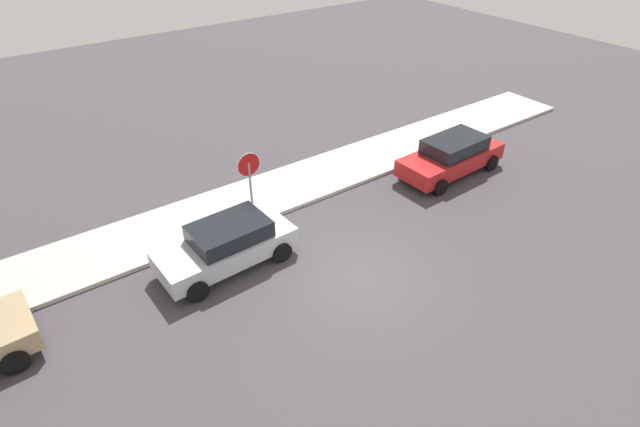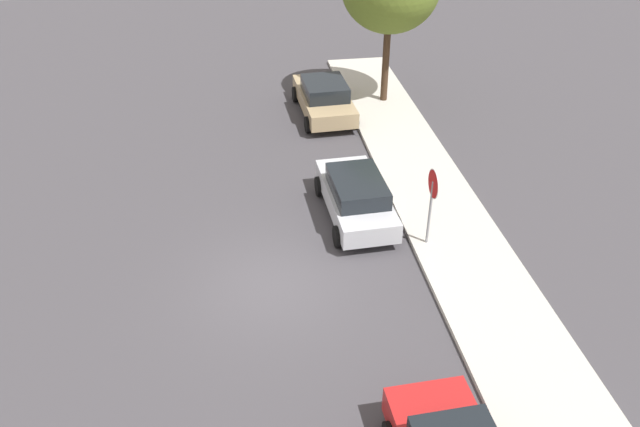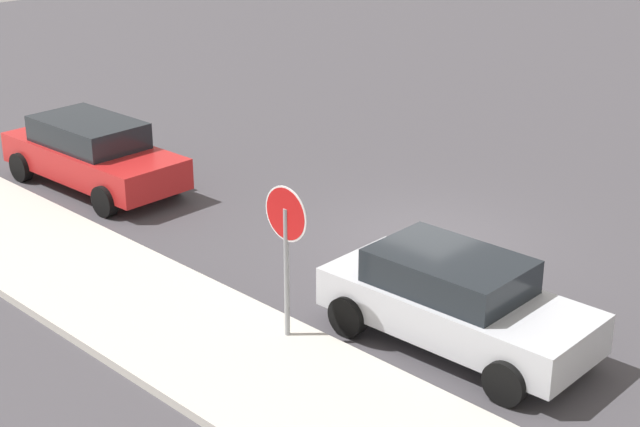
# 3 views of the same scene
# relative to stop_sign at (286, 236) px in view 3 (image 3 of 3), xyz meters

# --- Properties ---
(ground_plane) EXTENTS (60.00, 60.00, 0.00)m
(ground_plane) POSITION_rel_stop_sign_xyz_m (1.03, -4.56, -1.74)
(ground_plane) COLOR #423F44
(sidewalk_curb) EXTENTS (32.00, 2.74, 0.14)m
(sidewalk_curb) POSITION_rel_stop_sign_xyz_m (1.03, 0.94, -1.67)
(sidewalk_curb) COLOR beige
(sidewalk_curb) RESTS_ON ground_plane
(stop_sign) EXTENTS (0.84, 0.08, 2.52)m
(stop_sign) POSITION_rel_stop_sign_xyz_m (0.00, 0.00, 0.00)
(stop_sign) COLOR gray
(stop_sign) RESTS_ON ground_plane
(parked_car_silver) EXTENTS (4.20, 2.06, 1.43)m
(parked_car_silver) POSITION_rel_stop_sign_xyz_m (-1.80, -1.72, -1.00)
(parked_car_silver) COLOR silver
(parked_car_silver) RESTS_ON ground_plane
(parked_car_red) EXTENTS (4.57, 2.06, 1.49)m
(parked_car_red) POSITION_rel_stop_sign_xyz_m (7.91, -1.75, -0.97)
(parked_car_red) COLOR red
(parked_car_red) RESTS_ON ground_plane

